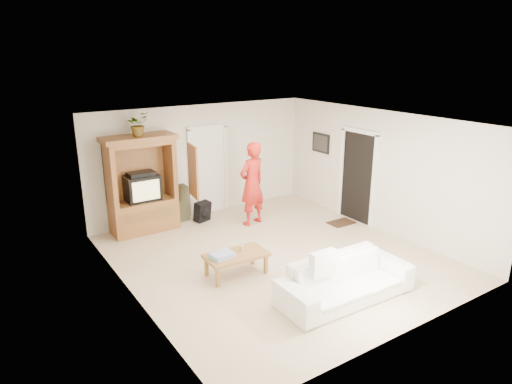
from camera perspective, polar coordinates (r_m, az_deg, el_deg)
floor at (r=8.83m, az=2.41°, el=-8.07°), size 6.00×6.00×0.00m
ceiling at (r=8.07m, az=2.65°, el=8.86°), size 6.00×6.00×0.00m
wall_back at (r=10.84m, az=-6.83°, el=3.95°), size 5.50×0.00×5.50m
wall_front at (r=6.34m, az=18.75°, el=-6.75°), size 5.50×0.00×5.50m
wall_left at (r=7.18m, az=-15.59°, el=-3.60°), size 0.00×6.00×6.00m
wall_right at (r=10.16m, az=15.20°, el=2.56°), size 0.00×6.00×6.00m
armoire at (r=10.05m, az=-13.90°, el=0.18°), size 1.82×1.14×2.10m
door_back at (r=10.95m, az=-6.01°, el=2.60°), size 0.85×0.05×2.04m
doorway_right at (r=10.60m, az=12.59°, el=1.79°), size 0.05×0.90×2.04m
framed_picture at (r=11.39m, az=8.11°, el=6.10°), size 0.03×0.60×0.48m
doormat at (r=10.63m, az=10.63°, el=-3.79°), size 0.60×0.40×0.02m
plant at (r=9.70m, az=-14.58°, el=8.21°), size 0.55×0.53×0.48m
man at (r=10.13m, az=-0.50°, el=1.04°), size 0.77×0.59×1.89m
sofa at (r=7.45m, az=11.12°, el=-10.71°), size 2.27×0.94×0.65m
coffee_table at (r=8.02m, az=-2.49°, el=-8.05°), size 1.10×0.64×0.40m
towel at (r=7.86m, az=-4.23°, el=-7.90°), size 0.40×0.31×0.08m
candle at (r=8.09m, az=-1.78°, el=-7.03°), size 0.08×0.08×0.10m
backpack_black at (r=10.56m, az=-6.72°, el=-2.49°), size 0.41×0.31×0.45m
backpack_olive at (r=10.66m, az=-9.72°, el=-1.39°), size 0.45×0.35×0.82m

